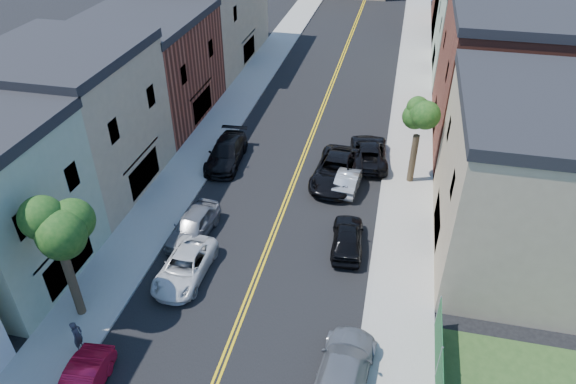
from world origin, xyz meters
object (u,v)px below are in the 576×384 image
Objects in this scene: white_pickup at (185,266)px; silver_car_right at (349,179)px; grey_car_left at (193,225)px; black_car_left at (226,152)px; black_car_right at (347,237)px; dark_car_right_far at (369,152)px; black_suv_lane at (336,170)px; grey_car_right at (343,372)px; pedestrian_left at (77,336)px.

white_pickup is 13.10m from silver_car_right.
black_car_left reaches higher than grey_car_left.
white_pickup is 1.05× the size of grey_car_left.
black_car_right is 10.12m from dark_car_right_far.
black_suv_lane is at bearing 51.43° from dark_car_right_far.
black_car_right is at bearing -78.74° from grey_car_right.
white_pickup is 2.93× the size of pedestrian_left.
black_suv_lane is (-0.97, 0.63, 0.17)m from silver_car_right.
white_pickup is at bearing -116.94° from black_suv_lane.
silver_car_right is (-0.71, 6.34, -0.06)m from black_car_right.
black_car_right reaches higher than white_pickup.
dark_car_right_far is at bearing -37.83° from pedestrian_left.
black_suv_lane reaches higher than dark_car_right_far.
pedestrian_left is (-2.09, -9.15, 0.20)m from grey_car_left.
pedestrian_left is (-11.21, -10.10, 0.25)m from black_car_right.
white_pickup is 0.88× the size of dark_car_right_far.
pedestrian_left is (-9.53, -17.08, 0.14)m from black_suv_lane.
dark_car_right_far is at bearing -99.96° from silver_car_right.
pedestrian_left is at bearing 9.32° from grey_car_right.
silver_car_right is 3.91m from dark_car_right_far.
grey_car_left is at bearing 1.27° from black_car_right.
white_pickup is at bearing 52.71° from dark_car_right_far.
grey_car_right is 0.99× the size of dark_car_right_far.
grey_car_right is (9.30, -4.89, 0.12)m from white_pickup.
black_suv_lane is at bearing 60.43° from white_pickup.
silver_car_right is at bearing -78.62° from grey_car_right.
black_car_left is at bearing -3.48° from silver_car_right.
grey_car_left is 0.83× the size of dark_car_right_far.
white_pickup is at bearing -22.58° from grey_car_right.
pedestrian_left is at bearing -115.82° from white_pickup.
grey_car_left is 9.39m from pedestrian_left.
grey_car_left is 2.78× the size of pedestrian_left.
black_suv_lane is 3.64× the size of pedestrian_left.
black_suv_lane is at bearing 51.34° from grey_car_left.
dark_car_right_far is (9.41, 11.07, -0.02)m from grey_car_left.
pedestrian_left is at bearing -97.98° from black_car_left.
black_car_left is 3.33× the size of pedestrian_left.
white_pickup is 0.89× the size of grey_car_right.
white_pickup is at bearing 22.78° from black_car_right.
silver_car_right is 0.74× the size of dark_car_right_far.
grey_car_right is 1.33× the size of silver_car_right.
black_car_left is 1.28× the size of black_car_right.
white_pickup is 3.47m from grey_car_left.
grey_car_right reaches higher than grey_car_left.
black_car_right is 1.06× the size of silver_car_right.
grey_car_left reaches higher than black_car_right.
grey_car_left is 14.53m from dark_car_right_far.
silver_car_right is at bearing -88.28° from black_car_right.
grey_car_right is at bearing -26.89° from white_pickup.
dark_car_right_far reaches higher than white_pickup.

